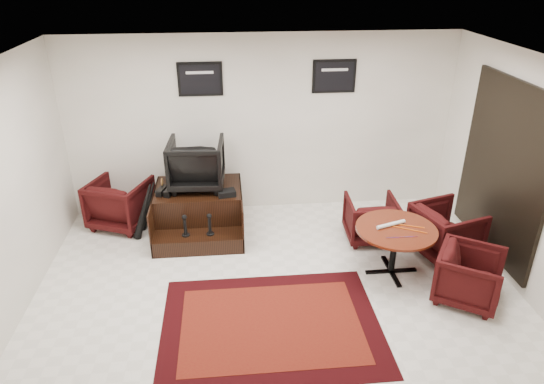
{
  "coord_description": "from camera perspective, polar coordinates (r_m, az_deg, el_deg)",
  "views": [
    {
      "loc": [
        -0.54,
        -4.7,
        3.78
      ],
      "look_at": [
        0.01,
        0.9,
        1.03
      ],
      "focal_mm": 32.0,
      "sensor_mm": 36.0,
      "label": 1
    }
  ],
  "objects": [
    {
      "name": "polish_kit",
      "position": [
        7.0,
        -5.37,
        -0.12
      ],
      "size": [
        0.28,
        0.22,
        0.09
      ],
      "primitive_type": "cube",
      "rotation": [
        0.0,
        0.0,
        0.18
      ],
      "color": "black",
      "rests_on": "shine_podium"
    },
    {
      "name": "shine_chair",
      "position": [
        7.2,
        -8.9,
        3.61
      ],
      "size": [
        0.83,
        0.78,
        0.81
      ],
      "primitive_type": "imported",
      "rotation": [
        0.0,
        0.0,
        3.08
      ],
      "color": "black",
      "rests_on": "shine_podium"
    },
    {
      "name": "umbrella_black",
      "position": [
        7.26,
        -14.88,
        -2.18
      ],
      "size": [
        0.34,
        0.13,
        0.91
      ],
      "primitive_type": null,
      "color": "black",
      "rests_on": "ground"
    },
    {
      "name": "room_shell",
      "position": [
        5.3,
        5.14,
        3.85
      ],
      "size": [
        6.02,
        5.02,
        2.81
      ],
      "color": "white",
      "rests_on": "ground"
    },
    {
      "name": "umbrella_hooked",
      "position": [
        7.49,
        -14.4,
        -1.57
      ],
      "size": [
        0.3,
        0.11,
        0.82
      ],
      "primitive_type": null,
      "color": "black",
      "rests_on": "ground"
    },
    {
      "name": "table_chair_back",
      "position": [
        7.2,
        11.56,
        -2.87
      ],
      "size": [
        0.73,
        0.68,
        0.72
      ],
      "primitive_type": "imported",
      "rotation": [
        0.0,
        0.0,
        3.1
      ],
      "color": "black",
      "rests_on": "ground"
    },
    {
      "name": "table_clutter",
      "position": [
        6.35,
        15.53,
        -4.28
      ],
      "size": [
        0.56,
        0.36,
        0.01
      ],
      "color": "#DB560C",
      "rests_on": "meeting_table"
    },
    {
      "name": "paper_roll",
      "position": [
        6.37,
        13.82,
        -3.72
      ],
      "size": [
        0.41,
        0.18,
        0.05
      ],
      "primitive_type": "cylinder",
      "rotation": [
        0.0,
        1.57,
        0.32
      ],
      "color": "silver",
      "rests_on": "meeting_table"
    },
    {
      "name": "armchair_side",
      "position": [
        7.75,
        -17.42,
        -0.95
      ],
      "size": [
        1.03,
        1.0,
        0.83
      ],
      "primitive_type": "imported",
      "rotation": [
        0.0,
        0.0,
        2.77
      ],
      "color": "black",
      "rests_on": "ground"
    },
    {
      "name": "table_chair_corner",
      "position": [
        6.31,
        22.24,
        -8.9
      ],
      "size": [
        0.95,
        0.97,
        0.74
      ],
      "primitive_type": "imported",
      "rotation": [
        0.0,
        0.0,
        0.99
      ],
      "color": "black",
      "rests_on": "ground"
    },
    {
      "name": "ground",
      "position": [
        6.05,
        0.77,
        -12.59
      ],
      "size": [
        6.0,
        6.0,
        0.0
      ],
      "primitive_type": "plane",
      "color": "white",
      "rests_on": "ground"
    },
    {
      "name": "area_rug",
      "position": [
        5.7,
        -0.11,
        -15.36
      ],
      "size": [
        2.47,
        1.85,
        0.01
      ],
      "color": "black",
      "rests_on": "ground"
    },
    {
      "name": "shoes_pair",
      "position": [
        7.18,
        -12.41,
        0.09
      ],
      "size": [
        0.28,
        0.3,
        0.09
      ],
      "color": "black",
      "rests_on": "shine_podium"
    },
    {
      "name": "shine_podium",
      "position": [
        7.4,
        -8.54,
        -2.26
      ],
      "size": [
        1.29,
        1.33,
        0.66
      ],
      "color": "black",
      "rests_on": "ground"
    },
    {
      "name": "table_chair_window",
      "position": [
        7.11,
        19.81,
        -4.04
      ],
      "size": [
        0.92,
        0.95,
        0.8
      ],
      "primitive_type": "imported",
      "rotation": [
        0.0,
        0.0,
        1.86
      ],
      "color": "black",
      "rests_on": "ground"
    },
    {
      "name": "meeting_table",
      "position": [
        6.4,
        14.35,
        -4.8
      ],
      "size": [
        1.03,
        1.03,
        0.67
      ],
      "color": "#431209",
      "rests_on": "ground"
    }
  ]
}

